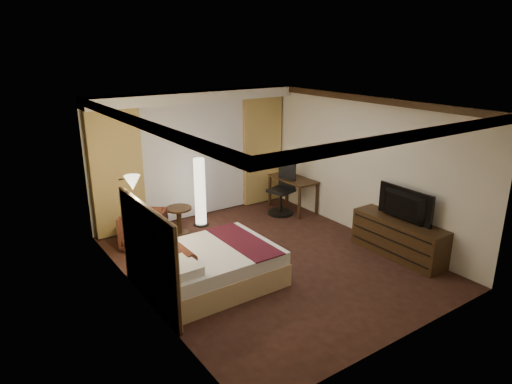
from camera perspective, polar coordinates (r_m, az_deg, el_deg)
floor at (r=8.05m, az=1.64°, el=-8.54°), size 4.50×5.50×0.01m
ceiling at (r=7.26m, az=1.83°, el=10.90°), size 4.50×5.50×0.01m
back_wall at (r=9.81m, az=-7.87°, el=4.61°), size 4.50×0.02×2.70m
left_wall at (r=6.53m, az=-14.38°, el=-2.71°), size 0.02×5.50×2.70m
right_wall at (r=9.02m, az=13.34°, el=3.09°), size 0.02×5.50×2.70m
crown_molding at (r=7.26m, az=1.83°, el=10.43°), size 4.50×5.50×0.12m
soffit at (r=9.38m, az=-7.48°, el=11.77°), size 4.50×0.50×0.20m
curtain_sheer at (r=9.77m, az=-7.63°, el=3.95°), size 2.48×0.04×2.45m
curtain_left_drape at (r=9.09m, az=-17.00°, el=2.26°), size 1.00×0.14×2.45m
curtain_right_drape at (r=10.58m, az=0.75°, el=5.20°), size 1.00×0.14×2.45m
wall_sconce at (r=7.07m, az=-15.20°, el=1.12°), size 0.24×0.24×0.24m
bed at (r=7.24m, az=-5.55°, el=-9.27°), size 1.97×1.53×0.58m
headboard at (r=6.67m, az=-13.18°, el=-7.78°), size 0.12×1.83×1.50m
armchair at (r=8.67m, az=-13.87°, el=-4.36°), size 1.00×0.99×0.75m
side_table at (r=9.14m, az=-9.57°, el=-3.56°), size 0.50×0.50×0.55m
floor_lamp at (r=9.37m, az=-7.02°, el=-0.01°), size 0.30×0.30×1.44m
desk at (r=10.30m, az=4.62°, el=-0.26°), size 0.55×1.16×0.75m
desk_lamp at (r=10.47m, az=3.20°, el=3.18°), size 0.18×0.18×0.34m
office_chair at (r=9.98m, az=3.14°, el=0.43°), size 0.69×0.69×1.17m
dresser at (r=8.47m, az=17.38°, el=-5.48°), size 0.50×1.74×0.68m
television at (r=8.22m, az=17.68°, el=-1.31°), size 0.66×1.13×0.15m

